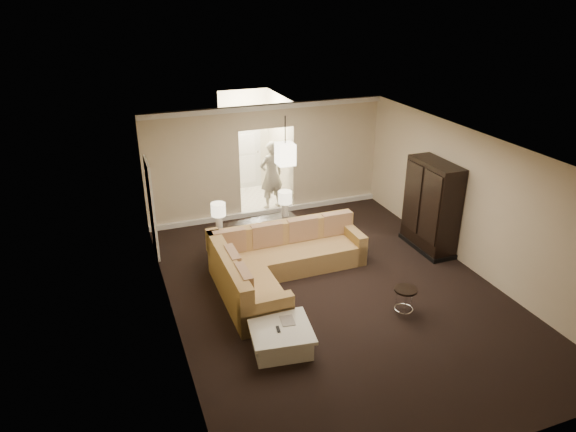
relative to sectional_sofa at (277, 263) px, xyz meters
name	(u,v)px	position (x,y,z in m)	size (l,w,h in m)	color
ground	(334,291)	(0.88, -0.79, -0.37)	(8.00, 8.00, 0.00)	black
wall_back	(267,161)	(0.88, 3.21, 1.03)	(6.00, 0.04, 2.80)	beige
wall_front	(491,365)	(0.88, -4.79, 1.03)	(6.00, 0.04, 2.80)	beige
wall_left	(169,253)	(-2.12, -0.79, 1.03)	(0.04, 8.00, 2.80)	beige
wall_right	(474,203)	(3.88, -0.79, 1.03)	(0.04, 8.00, 2.80)	beige
ceiling	(341,150)	(0.88, -0.79, 2.43)	(6.00, 8.00, 0.02)	white
crown_molding	(267,107)	(0.88, 3.16, 2.36)	(6.00, 0.10, 0.12)	white
baseboard	(269,211)	(0.88, 3.16, -0.31)	(6.00, 0.10, 0.12)	white
side_door	(152,208)	(-2.09, 2.01, 0.68)	(0.05, 0.90, 2.10)	silver
foyer	(251,150)	(0.88, 4.55, 0.93)	(1.44, 2.02, 2.80)	white
sectional_sofa	(277,263)	(0.00, 0.00, 0.00)	(3.14, 2.51, 0.94)	brown
coffee_table	(281,337)	(-0.64, -1.99, -0.17)	(1.09, 1.09, 0.41)	silver
console_table	(254,235)	(-0.10, 1.21, 0.07)	(1.98, 0.62, 0.75)	black
armoire	(431,208)	(3.58, 0.13, 0.58)	(0.59, 1.39, 2.00)	black
drink_table	(405,296)	(1.73, -1.86, -0.01)	(0.40, 0.40, 0.51)	black
table_lamp_left	(218,212)	(-0.85, 1.14, 0.76)	(0.30, 0.30, 0.57)	silver
table_lamp_right	(285,200)	(0.64, 1.28, 0.76)	(0.30, 0.30, 0.57)	silver
pendant_light	(285,154)	(0.88, 1.91, 1.58)	(0.38, 0.38, 1.09)	black
person	(271,172)	(1.10, 3.51, 0.62)	(0.72, 0.48, 1.99)	beige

